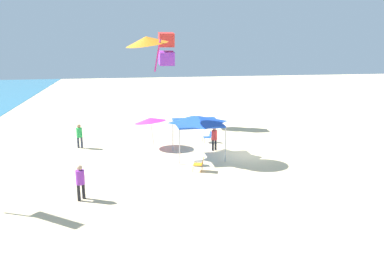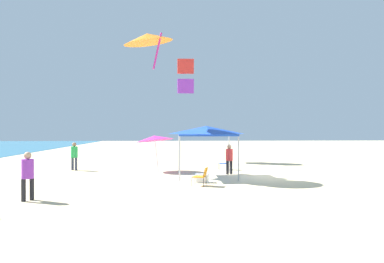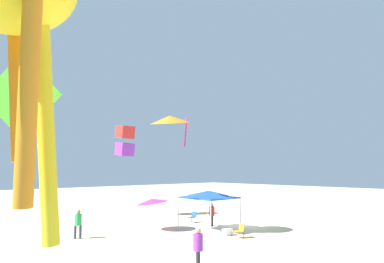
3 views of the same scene
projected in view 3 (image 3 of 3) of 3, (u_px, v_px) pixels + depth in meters
ground at (240, 226)px, 24.89m from camera, size 120.00×120.00×0.10m
canopy_tent at (209, 195)px, 22.93m from camera, size 3.27×2.96×2.69m
beach_umbrella at (152, 201)px, 22.92m from camera, size 2.27×2.26×2.35m
folding_chair_left_of_tent at (192, 216)px, 26.10m from camera, size 0.56×0.64×0.82m
folding_chair_right_of_tent at (239, 230)px, 20.13m from camera, size 0.69×0.76×0.82m
cooler_box at (227, 232)px, 20.94m from camera, size 0.43×0.63×0.40m
person_kite_handler at (78, 222)px, 20.01m from camera, size 0.41×0.41×1.71m
person_far_stroller at (212, 213)px, 24.45m from camera, size 0.40×0.40×1.66m
person_beachcomber at (198, 245)px, 13.72m from camera, size 0.41×0.41×1.72m
kite_delta_orange at (170, 120)px, 21.74m from camera, size 3.65×3.66×2.30m
kite_box_red at (125, 141)px, 30.15m from camera, size 1.42×1.28×2.86m
kite_diamond_lime at (21, 100)px, 10.39m from camera, size 2.08×1.81×3.87m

